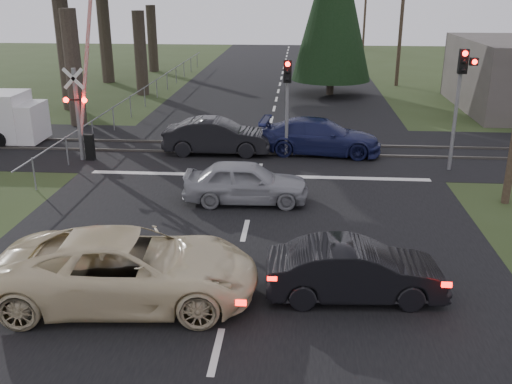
# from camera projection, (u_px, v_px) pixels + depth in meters

# --- Properties ---
(ground) EXTENTS (120.00, 120.00, 0.00)m
(ground) POSITION_uv_depth(u_px,v_px,m) (234.00, 279.00, 14.18)
(ground) COLOR #2D3B1B
(ground) RESTS_ON ground
(road) EXTENTS (14.00, 100.00, 0.01)m
(road) POSITION_uv_depth(u_px,v_px,m) (261.00, 162.00, 23.55)
(road) COLOR black
(road) RESTS_ON ground
(rail_corridor) EXTENTS (120.00, 8.00, 0.01)m
(rail_corridor) POSITION_uv_depth(u_px,v_px,m) (264.00, 149.00, 25.42)
(rail_corridor) COLOR black
(rail_corridor) RESTS_ON ground
(stop_line) EXTENTS (13.00, 0.35, 0.00)m
(stop_line) POSITION_uv_depth(u_px,v_px,m) (258.00, 176.00, 21.86)
(stop_line) COLOR silver
(stop_line) RESTS_ON ground
(rail_near) EXTENTS (120.00, 0.12, 0.10)m
(rail_near) POSITION_uv_depth(u_px,v_px,m) (263.00, 153.00, 24.66)
(rail_near) COLOR #59544C
(rail_near) RESTS_ON ground
(rail_far) EXTENTS (120.00, 0.12, 0.10)m
(rail_far) POSITION_uv_depth(u_px,v_px,m) (266.00, 144.00, 26.16)
(rail_far) COLOR #59544C
(rail_far) RESTS_ON ground
(crossing_signal) EXTENTS (1.62, 0.38, 6.96)m
(crossing_signal) POSITION_uv_depth(u_px,v_px,m) (83.00, 112.00, 23.18)
(crossing_signal) COLOR slate
(crossing_signal) RESTS_ON ground
(traffic_signal_right) EXTENTS (0.68, 0.48, 4.70)m
(traffic_signal_right) POSITION_uv_depth(u_px,v_px,m) (461.00, 87.00, 21.38)
(traffic_signal_right) COLOR slate
(traffic_signal_right) RESTS_ON ground
(traffic_signal_center) EXTENTS (0.32, 0.48, 4.10)m
(traffic_signal_center) POSITION_uv_depth(u_px,v_px,m) (287.00, 92.00, 23.16)
(traffic_signal_center) COLOR slate
(traffic_signal_center) RESTS_ON ground
(utility_pole_mid) EXTENTS (1.80, 0.26, 9.00)m
(utility_pole_mid) POSITION_uv_depth(u_px,v_px,m) (402.00, 18.00, 40.07)
(utility_pole_mid) COLOR #4C3D2D
(utility_pole_mid) RESTS_ON ground
(utility_pole_far) EXTENTS (1.80, 0.26, 9.00)m
(utility_pole_far) POSITION_uv_depth(u_px,v_px,m) (365.00, 6.00, 63.50)
(utility_pole_far) COLOR #4C3D2D
(utility_pole_far) RESTS_ON ground
(conifer_tree) EXTENTS (5.20, 5.20, 11.00)m
(conifer_tree) POSITION_uv_depth(u_px,v_px,m) (334.00, 1.00, 36.25)
(conifer_tree) COLOR #473D33
(conifer_tree) RESTS_ON ground
(fence_left) EXTENTS (0.10, 36.00, 1.20)m
(fence_left) POSITION_uv_depth(u_px,v_px,m) (152.00, 102.00, 35.84)
(fence_left) COLOR slate
(fence_left) RESTS_ON ground
(cream_coupe) EXTENTS (6.11, 3.21, 1.64)m
(cream_coupe) POSITION_uv_depth(u_px,v_px,m) (129.00, 268.00, 12.97)
(cream_coupe) COLOR beige
(cream_coupe) RESTS_ON ground
(dark_hatchback) EXTENTS (4.20, 1.71, 1.35)m
(dark_hatchback) POSITION_uv_depth(u_px,v_px,m) (355.00, 271.00, 13.15)
(dark_hatchback) COLOR black
(dark_hatchback) RESTS_ON ground
(silver_car) EXTENTS (4.21, 1.81, 1.42)m
(silver_car) POSITION_uv_depth(u_px,v_px,m) (246.00, 182.00, 19.01)
(silver_car) COLOR #919298
(silver_car) RESTS_ON ground
(blue_sedan) EXTENTS (5.34, 2.54, 1.50)m
(blue_sedan) POSITION_uv_depth(u_px,v_px,m) (320.00, 136.00, 24.59)
(blue_sedan) COLOR #181D4A
(blue_sedan) RESTS_ON ground
(dark_car_far) EXTENTS (4.61, 1.66, 1.51)m
(dark_car_far) POSITION_uv_depth(u_px,v_px,m) (217.00, 137.00, 24.57)
(dark_car_far) COLOR black
(dark_car_far) RESTS_ON ground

